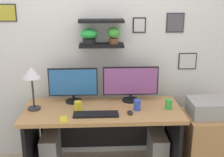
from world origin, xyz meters
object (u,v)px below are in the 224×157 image
desk (103,125)px  printer (207,108)px  pen_cup (169,104)px  computer_tower_left (51,151)px  monitor_right (131,83)px  cell_phone (64,119)px  keyboard (96,114)px  coffee_mug (78,106)px  computer_tower_right (157,149)px  monitor_left (73,84)px  computer_mouse (130,113)px  drawer_cabinet (204,143)px  desk_lamp (32,76)px  water_cup (137,105)px

desk → printer: bearing=-3.1°
pen_cup → computer_tower_left: 1.39m
monitor_right → cell_phone: bearing=-145.6°
keyboard → coffee_mug: size_ratio=4.89×
keyboard → computer_tower_right: 0.93m
monitor_left → coffee_mug: bearing=-74.7°
printer → computer_tower_right: (-0.48, 0.12, -0.55)m
computer_mouse → pen_cup: pen_cup is taller
computer_mouse → coffee_mug: coffee_mug is taller
computer_tower_right → drawer_cabinet: bearing=-13.7°
cell_phone → pen_cup: size_ratio=1.40×
desk → computer_tower_right: 0.71m
computer_tower_left → computer_tower_right: computer_tower_left is taller
monitor_left → computer_mouse: (0.58, -0.36, -0.18)m
monitor_left → printer: (1.41, -0.22, -0.21)m
desk_lamp → coffee_mug: size_ratio=4.99×
monitor_left → computer_mouse: size_ratio=5.87×
monitor_left → desk_lamp: desk_lamp is taller
computer_tower_right → desk: bearing=-174.7°
drawer_cabinet → desk: bearing=176.9°
desk → computer_tower_left: bearing=176.1°
desk_lamp → computer_tower_left: desk_lamp is taller
computer_mouse → desk_lamp: desk_lamp is taller
computer_tower_left → monitor_left: bearing=25.1°
coffee_mug → pen_cup: size_ratio=0.90×
desk_lamp → cell_phone: desk_lamp is taller
cell_phone → desk: bearing=30.5°
desk_lamp → computer_tower_right: (1.32, 0.09, -0.91)m
printer → computer_tower_right: bearing=166.3°
desk → coffee_mug: coffee_mug is taller
computer_mouse → coffee_mug: 0.53m
water_cup → coffee_mug: bearing=177.0°
monitor_right → pen_cup: monitor_right is taller
pen_cup → desk_lamp: bearing=177.8°
printer → computer_tower_left: 1.76m
pen_cup → computer_tower_left: size_ratio=0.24×
computer_tower_left → printer: bearing=-3.4°
coffee_mug → computer_tower_right: bearing=8.4°
coffee_mug → computer_tower_left: (-0.33, 0.11, -0.58)m
cell_phone → coffee_mug: 0.27m
desk → desk_lamp: bearing=-177.2°
monitor_left → keyboard: size_ratio=1.20×
monitor_left → keyboard: 0.49m
cell_phone → coffee_mug: (0.12, 0.23, 0.04)m
printer → desk_lamp: bearing=179.2°
keyboard → pen_cup: (0.75, 0.13, 0.04)m
drawer_cabinet → monitor_left: bearing=171.0°
drawer_cabinet → computer_tower_right: drawer_cabinet is taller
computer_tower_left → desk: bearing=-3.9°
cell_phone → pen_cup: (1.05, 0.22, 0.05)m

